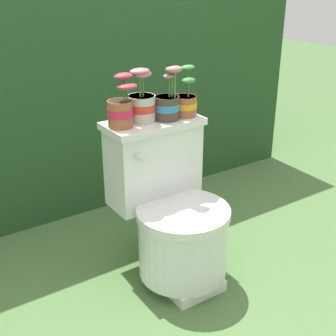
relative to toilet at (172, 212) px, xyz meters
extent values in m
plane|color=#4C703D|center=(-0.02, -0.11, -0.31)|extent=(12.00, 12.00, 0.00)
cube|color=#234723|center=(-0.02, 1.28, 0.42)|extent=(2.86, 1.08, 1.46)
cube|color=silver|center=(0.00, -0.09, -0.29)|extent=(0.24, 0.34, 0.05)
cylinder|color=silver|center=(0.00, -0.09, -0.12)|extent=(0.39, 0.39, 0.28)
cylinder|color=silver|center=(0.00, -0.09, 0.04)|extent=(0.40, 0.40, 0.04)
cube|color=silver|center=(0.00, 0.15, 0.18)|extent=(0.41, 0.19, 0.36)
cube|color=silver|center=(0.00, 0.15, 0.37)|extent=(0.43, 0.22, 0.03)
cylinder|color=silver|center=(-0.14, 0.02, 0.29)|extent=(0.02, 0.05, 0.02)
cylinder|color=#9E5638|center=(-0.16, 0.15, 0.44)|extent=(0.10, 0.10, 0.11)
cylinder|color=#D1234C|center=(-0.16, 0.15, 0.45)|extent=(0.11, 0.11, 0.03)
cylinder|color=#332319|center=(-0.16, 0.15, 0.49)|extent=(0.09, 0.09, 0.01)
cylinder|color=#4C753D|center=(-0.13, 0.15, 0.54)|extent=(0.01, 0.01, 0.09)
ellipsoid|color=#93333D|center=(-0.13, 0.15, 0.59)|extent=(0.08, 0.06, 0.03)
cylinder|color=#4C753D|center=(-0.14, 0.13, 0.53)|extent=(0.01, 0.01, 0.05)
ellipsoid|color=#93333D|center=(-0.14, 0.13, 0.56)|extent=(0.07, 0.05, 0.02)
cylinder|color=#4C753D|center=(-0.14, 0.12, 0.52)|extent=(0.01, 0.01, 0.05)
ellipsoid|color=#93333D|center=(-0.14, 0.12, 0.56)|extent=(0.09, 0.06, 0.03)
cylinder|color=beige|center=(-0.04, 0.17, 0.44)|extent=(0.12, 0.12, 0.11)
cylinder|color=red|center=(-0.04, 0.17, 0.45)|extent=(0.12, 0.12, 0.03)
cylinder|color=#332319|center=(-0.04, 0.17, 0.49)|extent=(0.11, 0.11, 0.01)
cylinder|color=#4C753D|center=(-0.05, 0.15, 0.54)|extent=(0.01, 0.01, 0.08)
ellipsoid|color=#B26B75|center=(-0.05, 0.15, 0.59)|extent=(0.08, 0.06, 0.03)
cylinder|color=#4C753D|center=(-0.06, 0.15, 0.55)|extent=(0.01, 0.01, 0.10)
ellipsoid|color=#B26B75|center=(-0.06, 0.15, 0.61)|extent=(0.09, 0.06, 0.03)
cylinder|color=#47382D|center=(0.06, 0.13, 0.44)|extent=(0.11, 0.11, 0.10)
cylinder|color=#2D84BC|center=(0.06, 0.13, 0.44)|extent=(0.11, 0.11, 0.03)
cylinder|color=#332319|center=(0.06, 0.13, 0.48)|extent=(0.10, 0.10, 0.01)
cylinder|color=#4C753D|center=(0.07, 0.11, 0.55)|extent=(0.01, 0.01, 0.11)
ellipsoid|color=#B26B75|center=(0.07, 0.11, 0.61)|extent=(0.06, 0.04, 0.02)
cylinder|color=#4C753D|center=(0.06, 0.11, 0.53)|extent=(0.01, 0.01, 0.08)
ellipsoid|color=#B26B75|center=(0.06, 0.11, 0.58)|extent=(0.06, 0.04, 0.02)
cylinder|color=#4C753D|center=(0.07, 0.09, 0.55)|extent=(0.01, 0.01, 0.11)
ellipsoid|color=#B26B75|center=(0.07, 0.09, 0.61)|extent=(0.07, 0.05, 0.03)
cylinder|color=#9E5638|center=(0.15, 0.12, 0.43)|extent=(0.11, 0.11, 0.09)
cylinder|color=orange|center=(0.15, 0.12, 0.44)|extent=(0.11, 0.11, 0.03)
cylinder|color=#332319|center=(0.15, 0.12, 0.47)|extent=(0.10, 0.10, 0.01)
cylinder|color=#4C753D|center=(0.16, 0.11, 0.51)|extent=(0.01, 0.01, 0.06)
ellipsoid|color=#387F38|center=(0.16, 0.11, 0.55)|extent=(0.07, 0.05, 0.03)
cylinder|color=#4C753D|center=(0.18, 0.14, 0.53)|extent=(0.01, 0.01, 0.11)
ellipsoid|color=#387F38|center=(0.18, 0.14, 0.60)|extent=(0.07, 0.05, 0.02)
camera|label=1|loc=(-1.03, -1.50, 1.01)|focal=50.00mm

